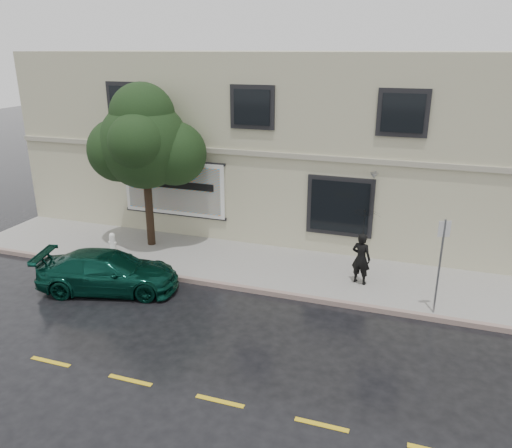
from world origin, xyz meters
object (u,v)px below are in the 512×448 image
(street_tree, at_px, (144,145))
(fire_hydrant, at_px, (113,243))
(car, at_px, (108,272))
(pedestrian, at_px, (361,259))

(street_tree, bearing_deg, fire_hydrant, -129.63)
(car, distance_m, fire_hydrant, 2.80)
(car, relative_size, pedestrian, 2.57)
(street_tree, bearing_deg, car, -81.23)
(street_tree, relative_size, fire_hydrant, 7.38)
(pedestrian, relative_size, street_tree, 0.31)
(car, height_order, street_tree, street_tree)
(car, distance_m, pedestrian, 7.81)
(car, distance_m, street_tree, 4.84)
(pedestrian, distance_m, street_tree, 8.43)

